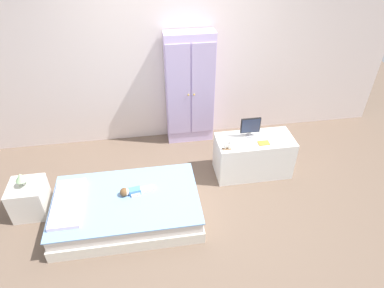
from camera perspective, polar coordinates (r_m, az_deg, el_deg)
The scene contains 12 objects.
ground_plane at distance 4.08m, azimuth -0.57°, elevation -10.64°, with size 10.00×10.00×0.02m, color brown.
back_wall at distance 4.64m, azimuth -3.63°, elevation 15.83°, with size 6.40×0.05×2.70m, color silver.
bed at distance 3.92m, azimuth -11.06°, elevation -10.70°, with size 1.63×0.99×0.31m.
pillow at distance 3.89m, azimuth -20.51°, elevation -9.47°, with size 0.32×0.71×0.05m, color silver.
doll at distance 3.82m, azimuth -10.45°, elevation -7.99°, with size 0.39×0.15×0.10m.
nightstand at distance 4.30m, azimuth -26.10°, elevation -8.43°, with size 0.38×0.38×0.41m, color silver.
table_lamp at distance 4.09m, azimuth -27.30°, elevation -5.16°, with size 0.13×0.13×0.17m.
wardrobe at distance 4.72m, azimuth -0.39°, elevation 9.26°, with size 0.67×0.28×1.63m.
tv_stand at distance 4.43m, azimuth 10.45°, elevation -2.00°, with size 0.98×0.46×0.54m, color silver.
tv_monitor at distance 4.23m, azimuth 10.00°, elevation 3.02°, with size 0.25×0.10×0.27m.
rocking_horse_toy at distance 4.02m, azimuth 6.15°, elevation -0.21°, with size 0.10×0.04×0.12m.
book_orange at distance 4.21m, azimuth 12.21°, elevation 0.17°, with size 0.14×0.09×0.01m, color orange.
Camera 1 is at (-0.39, -2.75, 2.99)m, focal length 31.08 mm.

